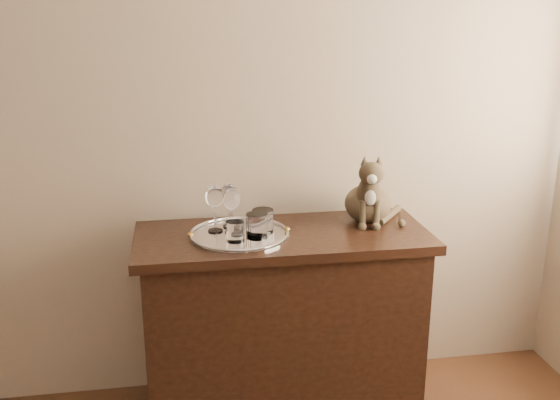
% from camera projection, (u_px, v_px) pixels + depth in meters
% --- Properties ---
extents(wall_back, '(4.00, 0.10, 2.70)m').
position_uv_depth(wall_back, '(129.00, 103.00, 2.60)').
color(wall_back, tan).
rests_on(wall_back, ground).
extents(sideboard, '(1.20, 0.50, 0.85)m').
position_uv_depth(sideboard, '(283.00, 326.00, 2.67)').
color(sideboard, black).
rests_on(sideboard, ground).
extents(tray, '(0.40, 0.40, 0.01)m').
position_uv_depth(tray, '(240.00, 235.00, 2.50)').
color(tray, silver).
rests_on(tray, sideboard).
extents(wine_glass_a, '(0.07, 0.07, 0.19)m').
position_uv_depth(wine_glass_a, '(215.00, 209.00, 2.51)').
color(wine_glass_a, silver).
rests_on(wine_glass_a, tray).
extents(wine_glass_b, '(0.07, 0.07, 0.19)m').
position_uv_depth(wine_glass_b, '(230.00, 205.00, 2.57)').
color(wine_glass_b, silver).
rests_on(wine_glass_b, tray).
extents(wine_glass_d, '(0.07, 0.07, 0.18)m').
position_uv_depth(wine_glass_d, '(232.00, 211.00, 2.50)').
color(wine_glass_d, white).
rests_on(wine_glass_d, tray).
extents(tumbler_a, '(0.09, 0.09, 0.10)m').
position_uv_depth(tumbler_a, '(257.00, 226.00, 2.45)').
color(tumbler_a, silver).
rests_on(tumbler_a, tray).
extents(tumbler_b, '(0.07, 0.07, 0.08)m').
position_uv_depth(tumbler_b, '(235.00, 231.00, 2.42)').
color(tumbler_b, silver).
rests_on(tumbler_b, tray).
extents(tumbler_c, '(0.09, 0.09, 0.10)m').
position_uv_depth(tumbler_c, '(263.00, 221.00, 2.51)').
color(tumbler_c, silver).
rests_on(tumbler_c, tray).
extents(cat, '(0.37, 0.35, 0.31)m').
position_uv_depth(cat, '(369.00, 186.00, 2.65)').
color(cat, '#4D392E').
rests_on(cat, sideboard).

